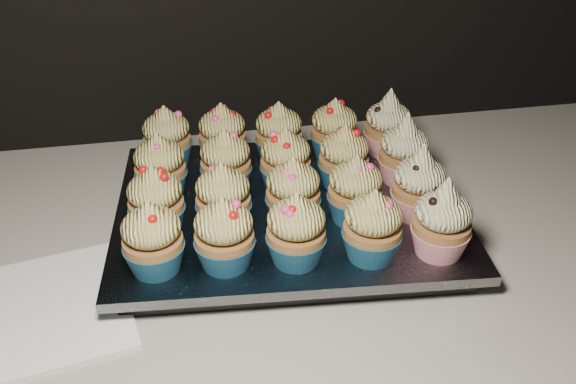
% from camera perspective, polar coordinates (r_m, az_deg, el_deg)
% --- Properties ---
extents(worktop, '(2.44, 0.64, 0.04)m').
position_cam_1_polar(worktop, '(0.80, 8.17, -4.79)').
color(worktop, beige).
rests_on(worktop, cabinet).
extents(napkin, '(0.21, 0.21, 0.00)m').
position_cam_1_polar(napkin, '(0.72, -21.25, -9.83)').
color(napkin, white).
rests_on(napkin, worktop).
extents(baking_tray, '(0.40, 0.32, 0.02)m').
position_cam_1_polar(baking_tray, '(0.78, 0.00, -2.40)').
color(baking_tray, black).
rests_on(baking_tray, worktop).
extents(foil_lining, '(0.43, 0.35, 0.01)m').
position_cam_1_polar(foil_lining, '(0.77, 0.00, -1.37)').
color(foil_lining, silver).
rests_on(foil_lining, baking_tray).
extents(cupcake_0, '(0.06, 0.06, 0.08)m').
position_cam_1_polar(cupcake_0, '(0.66, -11.95, -4.14)').
color(cupcake_0, '#1B577F').
rests_on(cupcake_0, foil_lining).
extents(cupcake_1, '(0.06, 0.06, 0.08)m').
position_cam_1_polar(cupcake_1, '(0.66, -5.70, -3.82)').
color(cupcake_1, '#1B577F').
rests_on(cupcake_1, foil_lining).
extents(cupcake_2, '(0.06, 0.06, 0.08)m').
position_cam_1_polar(cupcake_2, '(0.66, 0.73, -3.48)').
color(cupcake_2, '#1B577F').
rests_on(cupcake_2, foil_lining).
extents(cupcake_3, '(0.06, 0.06, 0.08)m').
position_cam_1_polar(cupcake_3, '(0.67, 7.52, -3.12)').
color(cupcake_3, '#1B577F').
rests_on(cupcake_3, foil_lining).
extents(cupcake_4, '(0.06, 0.06, 0.10)m').
position_cam_1_polar(cupcake_4, '(0.69, 13.55, -2.57)').
color(cupcake_4, red).
rests_on(cupcake_4, foil_lining).
extents(cupcake_5, '(0.06, 0.06, 0.08)m').
position_cam_1_polar(cupcake_5, '(0.72, -11.66, -0.86)').
color(cupcake_5, '#1B577F').
rests_on(cupcake_5, foil_lining).
extents(cupcake_6, '(0.06, 0.06, 0.08)m').
position_cam_1_polar(cupcake_6, '(0.71, -5.78, -0.57)').
color(cupcake_6, '#1B577F').
rests_on(cupcake_6, foil_lining).
extents(cupcake_7, '(0.06, 0.06, 0.08)m').
position_cam_1_polar(cupcake_7, '(0.72, 0.45, -0.05)').
color(cupcake_7, '#1B577F').
rests_on(cupcake_7, foil_lining).
extents(cupcake_8, '(0.06, 0.06, 0.08)m').
position_cam_1_polar(cupcake_8, '(0.73, 5.98, 0.13)').
color(cupcake_8, '#1B577F').
rests_on(cupcake_8, foil_lining).
extents(cupcake_9, '(0.06, 0.06, 0.10)m').
position_cam_1_polar(cupcake_9, '(0.75, 11.57, 0.58)').
color(cupcake_9, red).
rests_on(cupcake_9, foil_lining).
extents(cupcake_10, '(0.06, 0.06, 0.08)m').
position_cam_1_polar(cupcake_10, '(0.78, -11.30, 2.17)').
color(cupcake_10, '#1B577F').
rests_on(cupcake_10, foil_lining).
extents(cupcake_11, '(0.06, 0.06, 0.08)m').
position_cam_1_polar(cupcake_11, '(0.78, -5.56, 2.63)').
color(cupcake_11, '#1B577F').
rests_on(cupcake_11, foil_lining).
extents(cupcake_12, '(0.06, 0.06, 0.08)m').
position_cam_1_polar(cupcake_12, '(0.78, -0.21, 2.74)').
color(cupcake_12, '#1B577F').
rests_on(cupcake_12, foil_lining).
extents(cupcake_13, '(0.06, 0.06, 0.08)m').
position_cam_1_polar(cupcake_13, '(0.79, 4.98, 3.00)').
color(cupcake_13, '#1B577F').
rests_on(cupcake_13, foil_lining).
extents(cupcake_14, '(0.06, 0.06, 0.10)m').
position_cam_1_polar(cupcake_14, '(0.81, 10.27, 3.51)').
color(cupcake_14, red).
rests_on(cupcake_14, foil_lining).
extents(cupcake_15, '(0.06, 0.06, 0.08)m').
position_cam_1_polar(cupcake_15, '(0.85, -10.70, 4.72)').
color(cupcake_15, '#1B577F').
rests_on(cupcake_15, foil_lining).
extents(cupcake_16, '(0.06, 0.06, 0.08)m').
position_cam_1_polar(cupcake_16, '(0.85, -5.85, 5.05)').
color(cupcake_16, '#1B577F').
rests_on(cupcake_16, foil_lining).
extents(cupcake_17, '(0.06, 0.06, 0.08)m').
position_cam_1_polar(cupcake_17, '(0.85, -0.82, 5.19)').
color(cupcake_17, '#1B577F').
rests_on(cupcake_17, foil_lining).
extents(cupcake_18, '(0.06, 0.06, 0.08)m').
position_cam_1_polar(cupcake_18, '(0.86, 4.12, 5.50)').
color(cupcake_18, '#1B577F').
rests_on(cupcake_18, foil_lining).
extents(cupcake_19, '(0.06, 0.06, 0.10)m').
position_cam_1_polar(cupcake_19, '(0.87, 8.87, 5.83)').
color(cupcake_19, red).
rests_on(cupcake_19, foil_lining).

